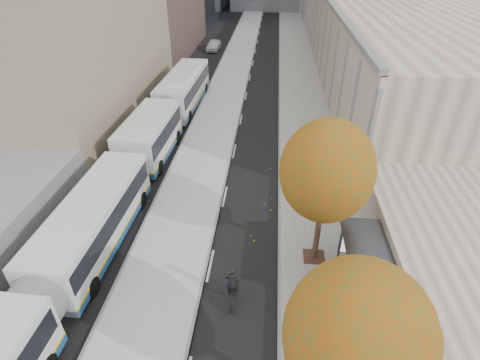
# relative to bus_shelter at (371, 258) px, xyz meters

# --- Properties ---
(bus_platform) EXTENTS (4.25, 150.00, 0.15)m
(bus_platform) POSITION_rel_bus_shelter_xyz_m (-9.56, 24.04, -2.11)
(bus_platform) COLOR #ACACAC
(bus_platform) RESTS_ON ground
(sidewalk) EXTENTS (4.75, 150.00, 0.08)m
(sidewalk) POSITION_rel_bus_shelter_xyz_m (-1.56, 24.04, -2.15)
(sidewalk) COLOR gray
(sidewalk) RESTS_ON ground
(building_tan) EXTENTS (18.00, 92.00, 8.00)m
(building_tan) POSITION_rel_bus_shelter_xyz_m (9.81, 53.04, 1.81)
(building_tan) COLOR gray
(building_tan) RESTS_ON ground
(bus_shelter) EXTENTS (1.90, 4.40, 2.53)m
(bus_shelter) POSITION_rel_bus_shelter_xyz_m (0.00, 0.00, 0.00)
(bus_shelter) COLOR #383A3F
(bus_shelter) RESTS_ON sidewalk
(tree_b) EXTENTS (4.00, 4.00, 6.97)m
(tree_b) POSITION_rel_bus_shelter_xyz_m (-2.09, -5.96, 2.85)
(tree_b) COLOR #302415
(tree_b) RESTS_ON sidewalk
(tree_c) EXTENTS (4.20, 4.20, 7.28)m
(tree_c) POSITION_rel_bus_shelter_xyz_m (-2.09, 2.04, 3.06)
(tree_c) COLOR #302415
(tree_c) RESTS_ON sidewalk
(bus_near) EXTENTS (3.03, 17.62, 2.93)m
(bus_near) POSITION_rel_bus_shelter_xyz_m (-13.58, -1.79, -0.59)
(bus_near) COLOR silver
(bus_near) RESTS_ON ground
(bus_far) EXTENTS (3.37, 19.09, 3.17)m
(bus_far) POSITION_rel_bus_shelter_xyz_m (-13.19, 17.50, -0.46)
(bus_far) COLOR silver
(bus_far) RESTS_ON ground
(cyclist) EXTENTS (0.66, 1.74, 2.18)m
(cyclist) POSITION_rel_bus_shelter_xyz_m (-5.98, -1.09, -1.38)
(cyclist) COLOR black
(cyclist) RESTS_ON ground
(distant_car) EXTENTS (1.89, 4.31, 1.45)m
(distant_car) POSITION_rel_bus_shelter_xyz_m (-13.42, 43.12, -1.47)
(distant_car) COLOR beige
(distant_car) RESTS_ON ground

